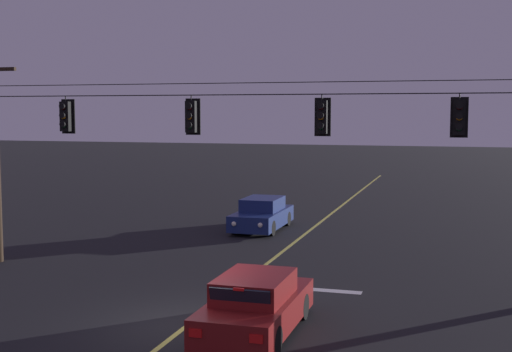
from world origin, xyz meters
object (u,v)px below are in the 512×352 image
(traffic_light_centre, at_px, (322,117))
(traffic_light_right_inner, at_px, (459,117))
(car_oncoming_lead, at_px, (262,215))
(traffic_light_left_inner, at_px, (191,117))
(traffic_light_leftmost, at_px, (66,116))
(car_waiting_near_lane, at_px, (256,306))

(traffic_light_centre, distance_m, traffic_light_right_inner, 3.83)
(car_oncoming_lead, bearing_deg, traffic_light_left_inner, -88.23)
(traffic_light_leftmost, distance_m, traffic_light_right_inner, 12.25)
(traffic_light_right_inner, xyz_separation_m, car_oncoming_lead, (-8.15, 8.79, -4.31))
(traffic_light_right_inner, relative_size, car_waiting_near_lane, 0.28)
(traffic_light_centre, height_order, car_waiting_near_lane, traffic_light_centre)
(traffic_light_left_inner, distance_m, traffic_light_right_inner, 7.88)
(traffic_light_leftmost, distance_m, car_waiting_near_lane, 10.19)
(traffic_light_centre, bearing_deg, traffic_light_right_inner, 0.00)
(traffic_light_leftmost, height_order, traffic_light_left_inner, same)
(traffic_light_leftmost, bearing_deg, car_waiting_near_lane, -31.57)
(traffic_light_left_inner, relative_size, traffic_light_centre, 1.00)
(traffic_light_left_inner, relative_size, car_waiting_near_lane, 0.28)
(traffic_light_left_inner, relative_size, traffic_light_right_inner, 1.00)
(traffic_light_centre, bearing_deg, traffic_light_leftmost, 180.00)
(traffic_light_leftmost, height_order, car_waiting_near_lane, traffic_light_leftmost)
(traffic_light_right_inner, relative_size, car_oncoming_lead, 0.28)
(traffic_light_leftmost, bearing_deg, car_oncoming_lead, 65.02)
(traffic_light_left_inner, distance_m, car_waiting_near_lane, 7.36)
(traffic_light_left_inner, height_order, car_waiting_near_lane, traffic_light_left_inner)
(traffic_light_leftmost, xyz_separation_m, traffic_light_left_inner, (4.37, 0.00, 0.00))
(traffic_light_left_inner, bearing_deg, traffic_light_leftmost, 180.00)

